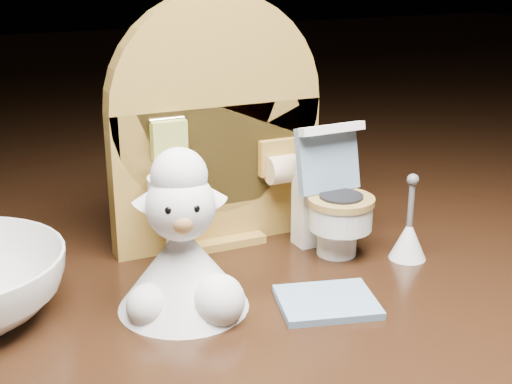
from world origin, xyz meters
TOP-DOWN VIEW (x-y plane):
  - backdrop_panel at (-0.00, 0.06)m, footprint 0.13×0.05m
  - toy_toilet at (0.06, 0.02)m, footprint 0.04×0.05m
  - bath_mat at (0.02, -0.04)m, footprint 0.06×0.05m
  - toilet_brush at (0.09, -0.01)m, footprint 0.02×0.02m
  - plush_lamb at (-0.05, -0.01)m, footprint 0.07×0.07m

SIDE VIEW (x-z plane):
  - bath_mat at x=0.02m, z-range 0.00..0.00m
  - toilet_brush at x=0.09m, z-range -0.01..0.04m
  - toy_toilet at x=0.06m, z-range -0.01..0.07m
  - plush_lamb at x=-0.05m, z-range -0.01..0.07m
  - backdrop_panel at x=0.00m, z-range -0.01..0.14m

